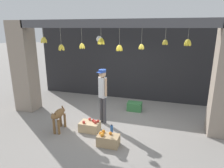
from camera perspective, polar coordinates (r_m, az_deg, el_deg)
name	(u,v)px	position (r m, az deg, el deg)	size (l,w,h in m)	color
ground_plane	(109,123)	(6.40, -0.96, -11.20)	(60.00, 60.00, 0.00)	gray
shop_back_wall	(127,61)	(8.23, 4.30, 6.43)	(7.69, 0.12, 3.14)	#232326
shop_pillar_left	(24,67)	(7.68, -23.74, 4.44)	(0.70, 0.60, 3.14)	gray
storefront_awning	(109,26)	(5.82, -0.85, 16.33)	(5.79, 0.28, 0.93)	#4C4C51
dog	(59,116)	(5.98, -15.02, -8.74)	(0.29, 0.83, 0.70)	brown
shopkeeper	(103,92)	(6.08, -2.70, -2.28)	(0.32, 0.31, 1.72)	#424247
fruit_crate_oranges	(108,140)	(5.28, -1.13, -15.67)	(0.55, 0.34, 0.36)	tan
fruit_crate_apples	(90,126)	(5.97, -6.34, -11.88)	(0.57, 0.39, 0.34)	tan
produce_box_green	(135,106)	(7.32, 6.45, -6.38)	(0.52, 0.34, 0.31)	#387A42
water_bottle	(112,130)	(5.76, -0.10, -12.92)	(0.08, 0.08, 0.29)	#2D60AD
wall_clock	(99,39)	(8.39, -3.66, 12.69)	(0.27, 0.03, 0.27)	black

